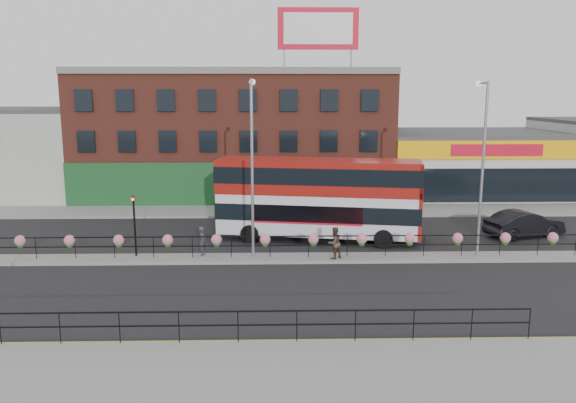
{
  "coord_description": "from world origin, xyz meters",
  "views": [
    {
      "loc": [
        -0.71,
        -28.02,
        8.47
      ],
      "look_at": [
        0.0,
        3.0,
        2.5
      ],
      "focal_mm": 35.0,
      "sensor_mm": 36.0,
      "label": 1
    }
  ],
  "objects_px": {
    "double_decker_bus": "(319,191)",
    "car": "(524,224)",
    "pedestrian_a": "(203,241)",
    "lamp_column_east": "(482,154)",
    "lamp_column_west": "(252,153)",
    "pedestrian_b": "(334,243)"
  },
  "relations": [
    {
      "from": "double_decker_bus",
      "to": "pedestrian_b",
      "type": "height_order",
      "value": "double_decker_bus"
    },
    {
      "from": "lamp_column_west",
      "to": "double_decker_bus",
      "type": "bearing_deg",
      "value": 46.13
    },
    {
      "from": "car",
      "to": "pedestrian_b",
      "type": "bearing_deg",
      "value": 94.1
    },
    {
      "from": "pedestrian_b",
      "to": "car",
      "type": "bearing_deg",
      "value": 167.65
    },
    {
      "from": "double_decker_bus",
      "to": "pedestrian_a",
      "type": "bearing_deg",
      "value": -149.89
    },
    {
      "from": "pedestrian_a",
      "to": "lamp_column_east",
      "type": "relative_size",
      "value": 0.17
    },
    {
      "from": "pedestrian_b",
      "to": "double_decker_bus",
      "type": "bearing_deg",
      "value": -118.1
    },
    {
      "from": "car",
      "to": "lamp_column_east",
      "type": "height_order",
      "value": "lamp_column_east"
    },
    {
      "from": "pedestrian_b",
      "to": "lamp_column_east",
      "type": "xyz_separation_m",
      "value": [
        7.55,
        0.65,
        4.49
      ]
    },
    {
      "from": "pedestrian_a",
      "to": "lamp_column_west",
      "type": "relative_size",
      "value": 0.17
    },
    {
      "from": "lamp_column_west",
      "to": "pedestrian_b",
      "type": "bearing_deg",
      "value": -7.61
    },
    {
      "from": "double_decker_bus",
      "to": "lamp_column_west",
      "type": "xyz_separation_m",
      "value": [
        -3.69,
        -3.84,
        2.61
      ]
    },
    {
      "from": "lamp_column_west",
      "to": "pedestrian_a",
      "type": "bearing_deg",
      "value": 176.4
    },
    {
      "from": "pedestrian_a",
      "to": "lamp_column_east",
      "type": "bearing_deg",
      "value": -84.6
    },
    {
      "from": "pedestrian_b",
      "to": "lamp_column_west",
      "type": "distance_m",
      "value": 6.19
    },
    {
      "from": "lamp_column_west",
      "to": "lamp_column_east",
      "type": "height_order",
      "value": "lamp_column_west"
    },
    {
      "from": "pedestrian_a",
      "to": "pedestrian_b",
      "type": "distance_m",
      "value": 6.85
    },
    {
      "from": "pedestrian_a",
      "to": "lamp_column_west",
      "type": "distance_m",
      "value": 5.31
    },
    {
      "from": "double_decker_bus",
      "to": "car",
      "type": "relative_size",
      "value": 2.36
    },
    {
      "from": "pedestrian_a",
      "to": "lamp_column_west",
      "type": "height_order",
      "value": "lamp_column_west"
    },
    {
      "from": "pedestrian_b",
      "to": "lamp_column_west",
      "type": "bearing_deg",
      "value": -41.84
    },
    {
      "from": "lamp_column_east",
      "to": "pedestrian_a",
      "type": "bearing_deg",
      "value": 179.7
    }
  ]
}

